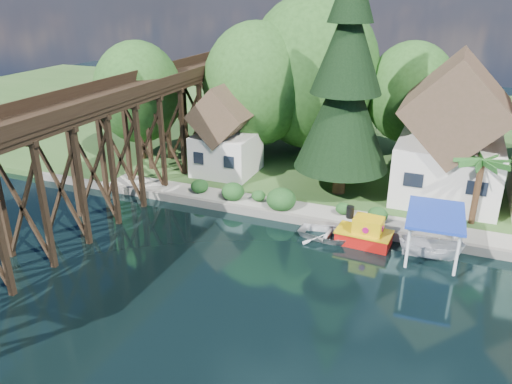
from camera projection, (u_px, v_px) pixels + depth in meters
ground at (295, 288)px, 28.13m from camera, size 140.00×140.00×0.00m
bank at (386, 132)px, 57.12m from camera, size 140.00×52.00×0.50m
seawall at (388, 235)px, 33.47m from camera, size 60.00×0.40×0.62m
promenade at (422, 229)px, 33.80m from camera, size 50.00×2.60×0.06m
trestle_bridge at (108, 142)px, 36.03m from camera, size 4.12×44.18×9.30m
house_left at (451, 139)px, 37.41m from camera, size 7.64×8.64×11.02m
shed at (226, 136)px, 42.86m from camera, size 5.09×5.40×7.85m
bg_trees at (384, 92)px, 43.16m from camera, size 49.90×13.30×10.57m
shrubs at (275, 197)px, 37.16m from camera, size 15.76×2.47×1.70m
conifer at (346, 84)px, 36.53m from camera, size 7.24×7.24×17.83m
palm_tree at (482, 164)px, 33.05m from camera, size 4.41×4.41×4.98m
tugboat at (365, 234)px, 32.65m from camera, size 3.68×2.18×2.58m
boat_white_a at (331, 233)px, 33.39m from camera, size 4.54×3.33×0.91m
boat_canopy at (432, 240)px, 30.70m from camera, size 3.95×4.96×3.11m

